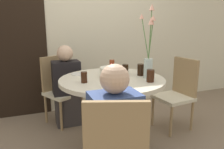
% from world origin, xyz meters
% --- Properties ---
extents(ground_plane, '(16.00, 16.00, 0.00)m').
position_xyz_m(ground_plane, '(0.00, 0.00, 0.00)').
color(ground_plane, '#7A6651').
extents(wall_back, '(8.00, 0.05, 2.60)m').
position_xyz_m(wall_back, '(0.00, 1.23, 1.30)').
color(wall_back, beige).
rests_on(wall_back, ground_plane).
extents(doorway_panel, '(0.90, 0.01, 2.05)m').
position_xyz_m(doorway_panel, '(-0.99, 1.20, 1.02)').
color(doorway_panel, black).
rests_on(doorway_panel, ground_plane).
extents(dining_table, '(1.08, 1.08, 0.75)m').
position_xyz_m(dining_table, '(0.00, 0.00, 0.61)').
color(dining_table, beige).
rests_on(dining_table, ground_plane).
extents(chair_near_front, '(0.54, 0.54, 0.88)m').
position_xyz_m(chair_near_front, '(-0.44, 0.83, 0.49)').
color(chair_near_front, beige).
rests_on(chair_near_front, ground_plane).
extents(chair_right_flank, '(0.45, 0.45, 0.88)m').
position_xyz_m(chair_right_flank, '(0.93, 0.12, 0.49)').
color(chair_right_flank, beige).
rests_on(chair_right_flank, ground_plane).
extents(birthday_cake, '(0.24, 0.24, 0.15)m').
position_xyz_m(birthday_cake, '(0.01, 0.05, 0.81)').
color(birthday_cake, white).
rests_on(birthday_cake, dining_table).
extents(flower_vase, '(0.15, 0.22, 0.74)m').
position_xyz_m(flower_vase, '(0.37, -0.09, 1.04)').
color(flower_vase, '#B2C6C1').
rests_on(flower_vase, dining_table).
extents(side_plate, '(0.17, 0.17, 0.01)m').
position_xyz_m(side_plate, '(-0.28, 0.29, 0.76)').
color(side_plate, silver).
rests_on(side_plate, dining_table).
extents(drink_glass_0, '(0.06, 0.06, 0.12)m').
position_xyz_m(drink_glass_0, '(-0.11, -0.29, 0.81)').
color(drink_glass_0, black).
rests_on(drink_glass_0, dining_table).
extents(drink_glass_1, '(0.07, 0.07, 0.11)m').
position_xyz_m(drink_glass_1, '(0.20, 0.11, 0.81)').
color(drink_glass_1, black).
rests_on(drink_glass_1, dining_table).
extents(drink_glass_2, '(0.06, 0.06, 0.13)m').
position_xyz_m(drink_glass_2, '(0.13, 0.34, 0.82)').
color(drink_glass_2, maroon).
rests_on(drink_glass_2, dining_table).
extents(drink_glass_3, '(0.08, 0.08, 0.12)m').
position_xyz_m(drink_glass_3, '(0.34, 0.01, 0.82)').
color(drink_glass_3, black).
rests_on(drink_glass_3, dining_table).
extents(drink_glass_4, '(0.06, 0.06, 0.10)m').
position_xyz_m(drink_glass_4, '(-0.31, -0.06, 0.81)').
color(drink_glass_4, '#33190C').
rests_on(drink_glass_4, dining_table).
extents(drink_glass_5, '(0.07, 0.07, 0.12)m').
position_xyz_m(drink_glass_5, '(0.30, -0.26, 0.81)').
color(drink_glass_5, '#33190C').
rests_on(drink_glass_5, dining_table).
extents(person_woman, '(0.34, 0.24, 1.04)m').
position_xyz_m(person_woman, '(-0.36, 0.69, 0.49)').
color(person_woman, '#383333').
rests_on(person_woman, ground_plane).
extents(person_boy, '(0.34, 0.24, 1.04)m').
position_xyz_m(person_boy, '(-0.26, -0.73, 0.49)').
color(person_boy, '#383333').
rests_on(person_boy, ground_plane).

